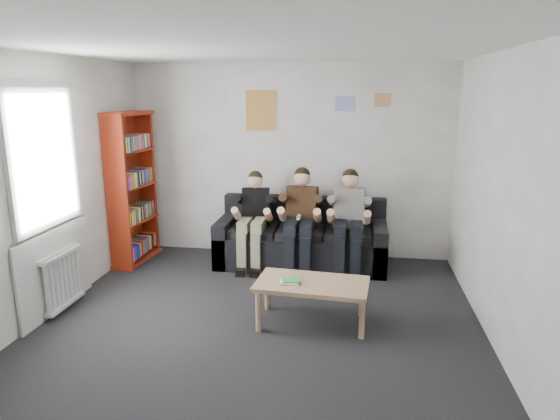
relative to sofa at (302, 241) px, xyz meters
name	(u,v)px	position (x,y,z in m)	size (l,w,h in m)	color
room_shell	(254,199)	(-0.23, -2.07, 1.04)	(5.00, 5.00, 5.00)	black
sofa	(302,241)	(0.00, 0.00, 0.00)	(2.26, 0.93, 0.87)	black
bookshelf	(133,188)	(-2.30, -0.21, 0.71)	(0.31, 0.92, 2.05)	#992710
coffee_table	(312,287)	(0.30, -1.79, 0.08)	(1.12, 0.62, 0.45)	tan
game_cases	(290,281)	(0.08, -1.83, 0.15)	(0.20, 0.16, 0.03)	silver
person_left	(253,220)	(-0.63, -0.20, 0.33)	(0.37, 0.80, 1.28)	black
person_middle	(300,220)	(0.00, -0.20, 0.36)	(0.40, 0.86, 1.34)	#4A2E18
person_right	(349,222)	(0.63, -0.20, 0.35)	(0.40, 0.86, 1.33)	white
radiator	(63,279)	(-2.38, -1.87, 0.04)	(0.10, 0.64, 0.60)	white
window	(50,218)	(-2.46, -1.87, 0.71)	(0.05, 1.30, 2.36)	white
poster_large	(261,111)	(-0.63, 0.42, 1.74)	(0.42, 0.01, 0.55)	gold
poster_blue	(345,104)	(0.52, 0.42, 1.84)	(0.25, 0.01, 0.20)	#416FE0
poster_pink	(383,100)	(1.02, 0.42, 1.89)	(0.22, 0.01, 0.18)	#BA3A6B
poster_sign	(218,96)	(-1.23, 0.42, 1.94)	(0.20, 0.01, 0.14)	silver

